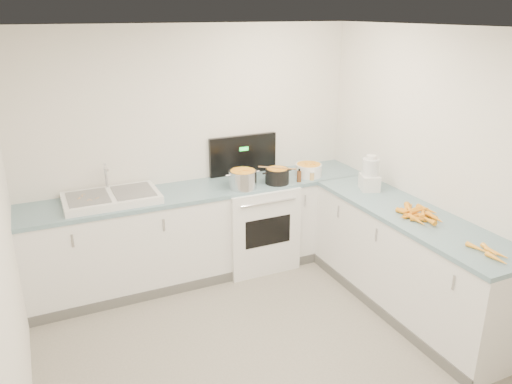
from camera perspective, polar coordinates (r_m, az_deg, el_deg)
name	(u,v)px	position (r m, az deg, el deg)	size (l,w,h in m)	color
floor	(280,369)	(4.10, 2.80, -19.57)	(3.50, 4.00, 0.00)	gray
ceiling	(287,30)	(3.16, 3.60, 17.99)	(3.50, 4.00, 0.00)	white
wall_back	(193,151)	(5.19, -7.21, 4.70)	(3.50, 2.50, 0.00)	white
wall_left	(1,274)	(3.11, -27.09, -8.34)	(4.00, 2.50, 0.00)	white
wall_right	(471,186)	(4.48, 23.36, 0.68)	(4.00, 2.50, 0.00)	white
counter_back	(205,231)	(5.19, -5.81, -4.42)	(3.50, 0.62, 0.94)	white
counter_right	(408,261)	(4.77, 16.97, -7.57)	(0.62, 2.20, 0.94)	white
stove	(254,222)	(5.36, -0.20, -3.45)	(0.76, 0.65, 1.36)	white
sink	(111,198)	(4.81, -16.20, -0.63)	(0.86, 0.52, 0.31)	white
steel_pot	(243,180)	(4.95, -1.50, 1.34)	(0.28, 0.28, 0.20)	silver
black_pot	(277,177)	(5.10, 2.43, 1.73)	(0.24, 0.24, 0.17)	black
wooden_spoon	(277,168)	(5.07, 2.45, 2.78)	(0.02, 0.02, 0.39)	#AD7A47
mixing_bowl	(308,170)	(5.36, 6.02, 2.51)	(0.28, 0.28, 0.13)	white
extract_bottle	(299,176)	(5.16, 4.95, 1.78)	(0.05, 0.05, 0.12)	#593319
spice_jar	(312,176)	(5.24, 6.41, 1.80)	(0.05, 0.05, 0.08)	#E5B266
food_processor	(370,175)	(5.02, 12.90, 1.90)	(0.24, 0.26, 0.35)	white
carrot_pile	(417,213)	(4.50, 17.92, -2.30)	(0.37, 0.49, 0.07)	orange
peeled_carrots	(490,252)	(4.02, 25.15, -6.26)	(0.13, 0.36, 0.04)	#FFA126
peelings	(87,197)	(4.77, -18.77, -0.57)	(0.20, 0.23, 0.01)	tan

